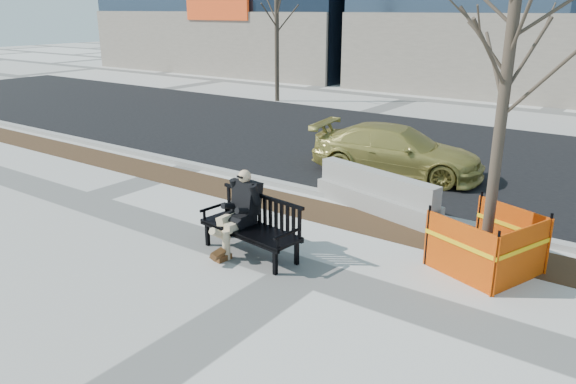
% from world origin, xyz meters
% --- Properties ---
extents(ground, '(120.00, 120.00, 0.00)m').
position_xyz_m(ground, '(0.00, 0.00, 0.00)').
color(ground, beige).
rests_on(ground, ground).
extents(mulch_strip, '(40.00, 1.20, 0.02)m').
position_xyz_m(mulch_strip, '(0.00, 2.60, 0.00)').
color(mulch_strip, '#47301C').
rests_on(mulch_strip, ground).
extents(asphalt_street, '(60.00, 10.40, 0.01)m').
position_xyz_m(asphalt_street, '(0.00, 8.80, 0.00)').
color(asphalt_street, black).
rests_on(asphalt_street, ground).
extents(curb, '(60.00, 0.25, 0.12)m').
position_xyz_m(curb, '(0.00, 3.55, 0.06)').
color(curb, '#9E9B93').
rests_on(curb, ground).
extents(bench, '(2.10, 0.98, 1.08)m').
position_xyz_m(bench, '(-1.19, 0.00, 0.00)').
color(bench, black).
rests_on(bench, ground).
extents(seated_man, '(0.76, 1.13, 1.48)m').
position_xyz_m(seated_man, '(-1.46, 0.09, 0.00)').
color(seated_man, black).
rests_on(seated_man, ground).
extents(tree_fence, '(2.78, 2.78, 5.41)m').
position_xyz_m(tree_fence, '(2.40, 1.85, 0.00)').
color(tree_fence, '#FF5E06').
rests_on(tree_fence, ground).
extents(sedan, '(4.68, 2.41, 1.30)m').
position_xyz_m(sedan, '(-1.26, 6.16, 0.00)').
color(sedan, '#A19442').
rests_on(sedan, ground).
extents(jersey_barrier_left, '(3.15, 1.35, 0.89)m').
position_xyz_m(jersey_barrier_left, '(-0.43, 3.41, 0.00)').
color(jersey_barrier_left, gray).
rests_on(jersey_barrier_left, ground).
extents(far_tree_left, '(2.77, 2.77, 6.08)m').
position_xyz_m(far_tree_left, '(-11.21, 14.24, 0.00)').
color(far_tree_left, '#483B2E').
rests_on(far_tree_left, ground).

